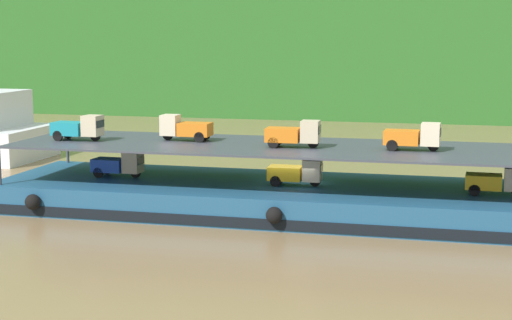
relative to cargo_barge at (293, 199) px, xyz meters
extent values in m
plane|color=olive|center=(0.00, 0.03, -0.75)|extent=(400.00, 400.00, 0.00)
cube|color=navy|center=(0.00, 0.03, 0.00)|extent=(31.05, 8.49, 1.50)
cube|color=black|center=(0.00, -4.24, -0.40)|extent=(30.43, 0.06, 0.50)
sphere|color=black|center=(-12.42, -4.46, 0.10)|extent=(0.79, 0.79, 0.79)
sphere|color=black|center=(0.00, -4.46, 0.10)|extent=(0.79, 0.79, 0.79)
cylinder|color=#383D47|center=(-14.65, 3.79, 1.75)|extent=(0.16, 0.16, 2.00)
cube|color=#383D47|center=(0.00, 0.03, 2.70)|extent=(29.45, 7.69, 0.10)
cube|color=#1E47B7|center=(-10.21, -0.05, 1.38)|extent=(1.74, 1.26, 0.70)
cube|color=#C6B793|center=(-8.81, -0.10, 1.58)|extent=(0.93, 1.03, 1.10)
cube|color=#19232D|center=(-8.34, -0.12, 1.69)|extent=(0.07, 0.85, 0.38)
cylinder|color=black|center=(-8.66, -0.10, 1.03)|extent=(0.56, 0.16, 0.56)
cylinder|color=black|center=(-10.63, -0.57, 1.03)|extent=(0.56, 0.16, 0.56)
cylinder|color=black|center=(-10.59, 0.49, 1.03)|extent=(0.56, 0.16, 0.56)
cube|color=gold|center=(-0.37, -0.27, 1.38)|extent=(1.72, 1.23, 0.70)
cube|color=beige|center=(1.03, -0.25, 1.58)|extent=(0.92, 1.01, 1.10)
cube|color=#19232D|center=(1.50, -0.24, 1.69)|extent=(0.05, 0.85, 0.38)
cylinder|color=black|center=(1.18, -0.24, 1.03)|extent=(0.56, 0.15, 0.56)
cylinder|color=black|center=(-0.76, -0.81, 1.03)|extent=(0.56, 0.15, 0.56)
cylinder|color=black|center=(-0.78, 0.25, 1.03)|extent=(0.56, 0.15, 0.56)
cube|color=gold|center=(9.45, -0.33, 1.38)|extent=(1.74, 1.26, 0.70)
cylinder|color=black|center=(9.03, -0.84, 1.03)|extent=(0.56, 0.16, 0.56)
cylinder|color=black|center=(9.07, 0.22, 1.03)|extent=(0.56, 0.16, 0.56)
cube|color=teal|center=(-12.26, -0.58, 3.38)|extent=(1.75, 1.27, 0.70)
cube|color=#C6B793|center=(-10.86, -0.63, 3.58)|extent=(0.94, 1.04, 1.10)
cube|color=#19232D|center=(-10.39, -0.65, 3.69)|extent=(0.07, 0.85, 0.38)
cylinder|color=black|center=(-10.71, -0.64, 3.03)|extent=(0.57, 0.16, 0.56)
cylinder|color=black|center=(-12.68, -1.09, 3.03)|extent=(0.57, 0.16, 0.56)
cylinder|color=black|center=(-12.64, -0.03, 3.03)|extent=(0.57, 0.16, 0.56)
cube|color=orange|center=(-5.53, 0.72, 3.38)|extent=(1.71, 1.21, 0.70)
cube|color=beige|center=(-6.93, 0.71, 3.58)|extent=(0.91, 1.01, 1.10)
cube|color=#19232D|center=(-7.40, 0.70, 3.69)|extent=(0.05, 0.85, 0.38)
cylinder|color=black|center=(-7.08, 0.71, 3.03)|extent=(0.56, 0.14, 0.56)
cylinder|color=black|center=(-5.14, 1.25, 3.03)|extent=(0.56, 0.14, 0.56)
cylinder|color=black|center=(-5.13, 0.19, 3.03)|extent=(0.56, 0.14, 0.56)
cube|color=orange|center=(-0.45, -0.48, 3.38)|extent=(1.73, 1.25, 0.70)
cube|color=#C6B793|center=(0.95, -0.44, 3.58)|extent=(0.93, 1.02, 1.10)
cube|color=#19232D|center=(1.42, -0.43, 3.69)|extent=(0.06, 0.85, 0.38)
cylinder|color=black|center=(1.10, -0.43, 3.03)|extent=(0.56, 0.16, 0.56)
cylinder|color=black|center=(-0.84, -1.02, 3.03)|extent=(0.56, 0.16, 0.56)
cylinder|color=black|center=(-0.87, 0.04, 3.03)|extent=(0.56, 0.16, 0.56)
cube|color=orange|center=(5.46, -0.07, 3.38)|extent=(1.74, 1.26, 0.70)
cube|color=beige|center=(6.86, -0.12, 3.58)|extent=(0.94, 1.03, 1.10)
cube|color=#19232D|center=(7.33, -0.14, 3.69)|extent=(0.07, 0.85, 0.38)
cylinder|color=black|center=(7.01, -0.13, 3.03)|extent=(0.56, 0.16, 0.56)
cylinder|color=black|center=(5.04, -0.59, 3.03)|extent=(0.56, 0.16, 0.56)
cylinder|color=black|center=(5.08, 0.47, 3.03)|extent=(0.56, 0.16, 0.56)
camera|label=1|loc=(8.12, -40.45, 8.44)|focal=57.02mm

